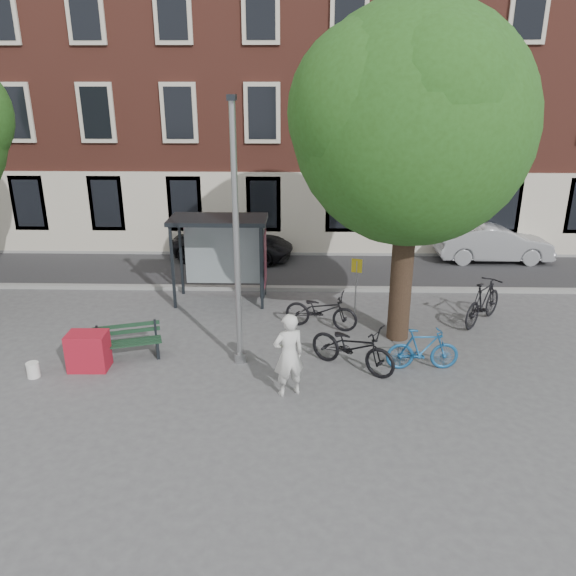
% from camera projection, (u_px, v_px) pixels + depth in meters
% --- Properties ---
extents(ground, '(90.00, 90.00, 0.00)m').
position_uv_depth(ground, '(240.00, 362.00, 13.52)').
color(ground, '#4C4C4F').
rests_on(ground, ground).
extents(road, '(40.00, 4.00, 0.01)m').
position_uv_depth(road, '(261.00, 270.00, 20.09)').
color(road, '#28282B').
rests_on(road, ground).
extents(curb_near, '(40.00, 0.25, 0.12)m').
position_uv_depth(curb_near, '(256.00, 288.00, 18.20)').
color(curb_near, gray).
rests_on(curb_near, ground).
extents(curb_far, '(40.00, 0.25, 0.12)m').
position_uv_depth(curb_far, '(264.00, 253.00, 21.95)').
color(curb_far, gray).
rests_on(curb_far, ground).
extents(building_row, '(30.00, 8.00, 14.00)m').
position_uv_depth(building_row, '(268.00, 65.00, 23.31)').
color(building_row, brown).
rests_on(building_row, ground).
extents(lamppost, '(0.28, 0.35, 6.11)m').
position_uv_depth(lamppost, '(237.00, 251.00, 12.56)').
color(lamppost, '#9EA0A3').
rests_on(lamppost, ground).
extents(tree_right, '(5.76, 5.60, 8.20)m').
position_uv_depth(tree_right, '(415.00, 116.00, 12.79)').
color(tree_right, black).
rests_on(tree_right, ground).
extents(bus_shelter, '(2.85, 1.45, 2.62)m').
position_uv_depth(bus_shelter, '(233.00, 240.00, 16.73)').
color(bus_shelter, '#1E2328').
rests_on(bus_shelter, ground).
extents(painter, '(0.80, 0.67, 1.87)m').
position_uv_depth(painter, '(289.00, 355.00, 11.82)').
color(painter, silver).
rests_on(painter, ground).
extents(bench, '(1.66, 0.96, 0.82)m').
position_uv_depth(bench, '(128.00, 344.00, 13.61)').
color(bench, '#1E2328').
rests_on(bench, ground).
extents(bike_a, '(2.12, 1.23, 1.05)m').
position_uv_depth(bike_a, '(321.00, 310.00, 15.22)').
color(bike_a, black).
rests_on(bike_a, ground).
extents(bike_b, '(1.72, 0.55, 1.02)m').
position_uv_depth(bike_b, '(423.00, 349.00, 13.03)').
color(bike_b, '#19548C').
rests_on(bike_b, ground).
extents(bike_c, '(2.24, 1.85, 1.15)m').
position_uv_depth(bike_c, '(353.00, 347.00, 13.01)').
color(bike_c, black).
rests_on(bike_c, ground).
extents(bike_d, '(1.81, 1.96, 1.25)m').
position_uv_depth(bike_d, '(483.00, 302.00, 15.52)').
color(bike_d, black).
rests_on(bike_d, ground).
extents(car_dark, '(4.69, 2.58, 1.24)m').
position_uv_depth(car_dark, '(234.00, 243.00, 21.22)').
color(car_dark, black).
rests_on(car_dark, ground).
extents(car_silver, '(4.22, 1.52, 1.39)m').
position_uv_depth(car_silver, '(493.00, 243.00, 20.96)').
color(car_silver, '#9A9CA1').
rests_on(car_silver, ground).
extents(red_stand, '(0.91, 0.62, 0.90)m').
position_uv_depth(red_stand, '(88.00, 351.00, 13.07)').
color(red_stand, '#A51627').
rests_on(red_stand, ground).
extents(bucket_b, '(0.36, 0.36, 0.36)m').
position_uv_depth(bucket_b, '(33.00, 370.00, 12.78)').
color(bucket_b, white).
rests_on(bucket_b, ground).
extents(notice_sign, '(0.29, 0.11, 1.73)m').
position_uv_depth(notice_sign, '(356.00, 276.00, 15.74)').
color(notice_sign, '#9EA0A3').
rests_on(notice_sign, ground).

